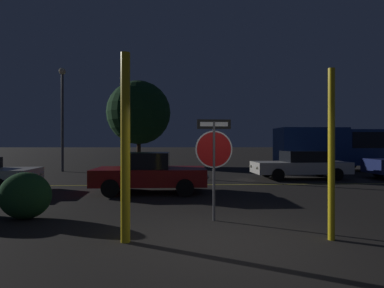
{
  "coord_description": "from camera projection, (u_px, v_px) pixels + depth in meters",
  "views": [
    {
      "loc": [
        -0.84,
        -5.26,
        1.78
      ],
      "look_at": [
        -0.39,
        5.63,
        1.76
      ],
      "focal_mm": 28.0,
      "sensor_mm": 36.0,
      "label": 1
    }
  ],
  "objects": [
    {
      "name": "ground_plane",
      "position": [
        227.0,
        244.0,
        5.29
      ],
      "size": [
        260.0,
        260.0,
        0.0
      ],
      "primitive_type": "plane",
      "color": "black"
    },
    {
      "name": "road_center_stripe",
      "position": [
        199.0,
        185.0,
        12.82
      ],
      "size": [
        39.81,
        0.12,
        0.01
      ],
      "primitive_type": "cube",
      "color": "gold",
      "rests_on": "ground_plane"
    },
    {
      "name": "stop_sign",
      "position": [
        214.0,
        150.0,
        6.88
      ],
      "size": [
        0.86,
        0.06,
        2.33
      ],
      "rotation": [
        0.0,
        0.0,
        0.05
      ],
      "color": "#4C4C51",
      "rests_on": "ground_plane"
    },
    {
      "name": "yellow_pole_left",
      "position": [
        125.0,
        147.0,
        5.38
      ],
      "size": [
        0.17,
        0.17,
        3.41
      ],
      "primitive_type": "cylinder",
      "color": "yellow",
      "rests_on": "ground_plane"
    },
    {
      "name": "yellow_pole_right",
      "position": [
        331.0,
        154.0,
        5.51
      ],
      "size": [
        0.12,
        0.12,
        3.16
      ],
      "primitive_type": "cylinder",
      "color": "yellow",
      "rests_on": "ground_plane"
    },
    {
      "name": "hedge_bush_1",
      "position": [
        25.0,
        196.0,
        7.03
      ],
      "size": [
        1.19,
        0.83,
        1.1
      ],
      "primitive_type": "ellipsoid",
      "color": "#1E4C23",
      "rests_on": "ground_plane"
    },
    {
      "name": "passing_car_2",
      "position": [
        150.0,
        173.0,
        10.81
      ],
      "size": [
        4.06,
        2.08,
        1.45
      ],
      "rotation": [
        0.0,
        0.0,
        -1.57
      ],
      "color": "maroon",
      "rests_on": "ground_plane"
    },
    {
      "name": "passing_car_3",
      "position": [
        300.0,
        165.0,
        14.96
      ],
      "size": [
        4.79,
        1.97,
        1.4
      ],
      "rotation": [
        0.0,
        0.0,
        1.61
      ],
      "color": "silver",
      "rests_on": "ground_plane"
    },
    {
      "name": "delivery_truck",
      "position": [
        332.0,
        146.0,
        19.39
      ],
      "size": [
        6.78,
        2.4,
        2.77
      ],
      "rotation": [
        0.0,
        0.0,
        -1.56
      ],
      "color": "navy",
      "rests_on": "ground_plane"
    },
    {
      "name": "street_lamp",
      "position": [
        62.0,
        106.0,
        18.87
      ],
      "size": [
        0.42,
        0.42,
        6.54
      ],
      "color": "#4C4C51",
      "rests_on": "ground_plane"
    },
    {
      "name": "tree_0",
      "position": [
        139.0,
        113.0,
        23.89
      ],
      "size": [
        5.06,
        5.06,
        6.77
      ],
      "color": "#422D1E",
      "rests_on": "ground_plane"
    }
  ]
}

